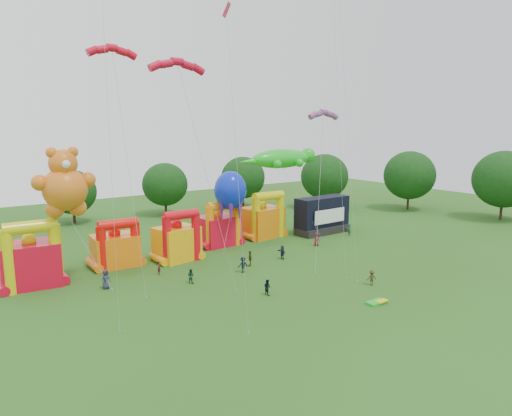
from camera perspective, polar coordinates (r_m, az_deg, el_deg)
ground at (r=38.71m, az=12.19°, el=-14.62°), size 160.00×160.00×0.00m
tree_ring at (r=36.15m, az=10.63°, el=-5.78°), size 119.49×121.55×12.07m
bouncy_castle_0 at (r=51.78m, az=-26.30°, el=-5.94°), size 5.92×4.92×7.04m
bouncy_castle_1 at (r=55.54m, az=-17.11°, el=-4.77°), size 5.22×4.27×5.78m
bouncy_castle_2 at (r=56.24m, az=-9.76°, el=-4.05°), size 5.42×4.63×6.35m
bouncy_castle_3 at (r=62.63m, az=-4.65°, el=-2.50°), size 5.62×4.66×6.31m
bouncy_castle_4 at (r=67.04m, az=0.89°, el=-1.45°), size 6.07×5.10×6.88m
stage_trailer at (r=70.24m, az=8.27°, el=-0.93°), size 8.99×3.60×5.60m
teddy_bear_kite at (r=48.91m, az=-21.60°, el=-0.84°), size 6.11×6.48×14.21m
gecko_kite at (r=68.15m, az=4.58°, el=3.25°), size 14.00×9.73×12.90m
octopus_kite at (r=59.96m, az=-3.32°, el=0.74°), size 4.79×4.36×10.44m
parafoil_kites at (r=48.79m, az=2.43°, el=2.91°), size 29.34×7.94×24.12m
diamond_kites at (r=43.22m, az=1.52°, el=11.00°), size 27.05×12.64×39.16m
folded_kite_bundle at (r=44.25m, az=14.89°, el=-11.31°), size 2.00×1.11×0.31m
spectator_0 at (r=48.61m, az=-18.27°, el=-8.46°), size 1.12×0.91×1.98m
spectator_1 at (r=51.65m, az=-12.01°, el=-7.31°), size 0.54×0.65×1.54m
spectator_2 at (r=48.33m, az=-8.17°, el=-8.39°), size 0.91×0.96×1.57m
spectator_3 at (r=51.19m, az=-1.65°, el=-7.10°), size 1.23×0.79×1.79m
spectator_4 at (r=53.47m, az=-0.75°, el=-6.31°), size 0.94×1.17×1.85m
spectator_5 at (r=56.31m, az=3.28°, el=-5.54°), size 0.60×1.62×1.72m
spectator_6 at (r=62.79m, az=7.58°, el=-3.92°), size 0.99×0.75×1.82m
spectator_7 at (r=69.50m, az=11.62°, el=-2.73°), size 0.72×0.62×1.66m
spectator_8 at (r=44.69m, az=1.42°, el=-9.86°), size 0.67×0.82×1.56m
spectator_9 at (r=48.73m, az=14.24°, el=-8.44°), size 1.18×0.94×1.59m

